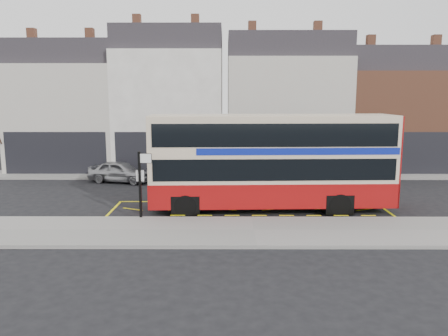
{
  "coord_description": "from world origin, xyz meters",
  "views": [
    {
      "loc": [
        -1.21,
        -20.21,
        5.82
      ],
      "look_at": [
        -1.29,
        2.0,
        2.09
      ],
      "focal_mm": 35.0,
      "sensor_mm": 36.0,
      "label": 1
    }
  ],
  "objects_px": {
    "car_silver": "(120,172)",
    "street_tree_left": "(3,115)",
    "bus_stop_post": "(141,178)",
    "car_white": "(351,174)",
    "car_grey": "(246,171)",
    "street_tree_right": "(330,135)",
    "double_decker_bus": "(272,161)"
  },
  "relations": [
    {
      "from": "double_decker_bus",
      "to": "bus_stop_post",
      "type": "bearing_deg",
      "value": -164.78
    },
    {
      "from": "street_tree_left",
      "to": "street_tree_right",
      "type": "distance_m",
      "value": 23.81
    },
    {
      "from": "double_decker_bus",
      "to": "car_grey",
      "type": "xyz_separation_m",
      "value": [
        -0.96,
        7.44,
        -1.84
      ]
    },
    {
      "from": "car_white",
      "to": "street_tree_left",
      "type": "xyz_separation_m",
      "value": [
        -24.74,
        3.35,
        3.75
      ]
    },
    {
      "from": "bus_stop_post",
      "to": "car_silver",
      "type": "xyz_separation_m",
      "value": [
        -3.21,
        9.09,
        -1.29
      ]
    },
    {
      "from": "car_white",
      "to": "street_tree_left",
      "type": "bearing_deg",
      "value": 89.51
    },
    {
      "from": "car_grey",
      "to": "car_white",
      "type": "height_order",
      "value": "car_grey"
    },
    {
      "from": "car_silver",
      "to": "car_grey",
      "type": "height_order",
      "value": "car_silver"
    },
    {
      "from": "bus_stop_post",
      "to": "car_white",
      "type": "distance_m",
      "value": 15.28
    },
    {
      "from": "car_white",
      "to": "street_tree_right",
      "type": "height_order",
      "value": "street_tree_right"
    },
    {
      "from": "car_white",
      "to": "car_silver",
      "type": "bearing_deg",
      "value": 96.62
    },
    {
      "from": "car_white",
      "to": "double_decker_bus",
      "type": "bearing_deg",
      "value": 146.3
    },
    {
      "from": "double_decker_bus",
      "to": "car_silver",
      "type": "xyz_separation_m",
      "value": [
        -9.47,
        7.16,
        -1.82
      ]
    },
    {
      "from": "bus_stop_post",
      "to": "car_grey",
      "type": "bearing_deg",
      "value": 65.93
    },
    {
      "from": "car_silver",
      "to": "street_tree_left",
      "type": "distance_m",
      "value": 10.41
    },
    {
      "from": "car_white",
      "to": "street_tree_right",
      "type": "relative_size",
      "value": 0.97
    },
    {
      "from": "street_tree_left",
      "to": "car_white",
      "type": "bearing_deg",
      "value": -7.72
    },
    {
      "from": "car_silver",
      "to": "car_white",
      "type": "height_order",
      "value": "car_silver"
    },
    {
      "from": "car_white",
      "to": "car_grey",
      "type": "bearing_deg",
      "value": 93.55
    },
    {
      "from": "double_decker_bus",
      "to": "bus_stop_post",
      "type": "xyz_separation_m",
      "value": [
        -6.26,
        -1.94,
        -0.54
      ]
    },
    {
      "from": "double_decker_bus",
      "to": "car_silver",
      "type": "distance_m",
      "value": 12.01
    },
    {
      "from": "car_grey",
      "to": "bus_stop_post",
      "type": "bearing_deg",
      "value": 153.82
    },
    {
      "from": "double_decker_bus",
      "to": "car_white",
      "type": "bearing_deg",
      "value": 47.1
    },
    {
      "from": "car_silver",
      "to": "car_white",
      "type": "relative_size",
      "value": 0.99
    },
    {
      "from": "double_decker_bus",
      "to": "street_tree_right",
      "type": "relative_size",
      "value": 2.75
    },
    {
      "from": "double_decker_bus",
      "to": "car_white",
      "type": "relative_size",
      "value": 2.84
    },
    {
      "from": "car_grey",
      "to": "street_tree_right",
      "type": "height_order",
      "value": "street_tree_right"
    },
    {
      "from": "double_decker_bus",
      "to": "street_tree_right",
      "type": "height_order",
      "value": "double_decker_bus"
    },
    {
      "from": "car_silver",
      "to": "street_tree_right",
      "type": "height_order",
      "value": "street_tree_right"
    },
    {
      "from": "street_tree_left",
      "to": "street_tree_right",
      "type": "relative_size",
      "value": 1.44
    },
    {
      "from": "double_decker_bus",
      "to": "street_tree_left",
      "type": "xyz_separation_m",
      "value": [
        -18.68,
        10.34,
        1.83
      ]
    },
    {
      "from": "bus_stop_post",
      "to": "car_white",
      "type": "bearing_deg",
      "value": 41.32
    }
  ]
}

